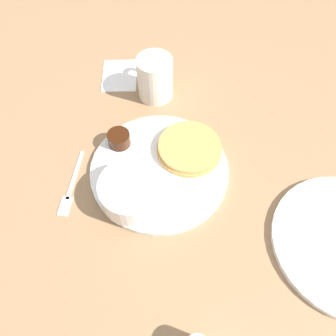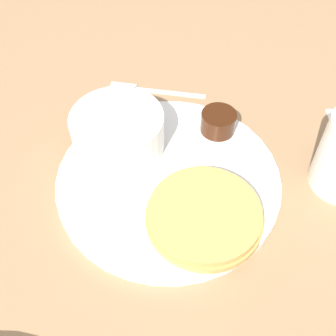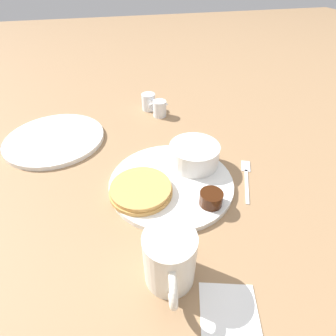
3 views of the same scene
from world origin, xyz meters
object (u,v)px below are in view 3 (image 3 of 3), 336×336
at_px(plate, 171,183).
at_px(creamer_pitcher_near, 159,108).
at_px(fork, 246,175).
at_px(coffee_mug, 170,260).
at_px(creamer_pitcher_far, 148,102).
at_px(bowl, 194,154).

bearing_deg(plate, creamer_pitcher_near, 172.29).
bearing_deg(fork, coffee_mug, -49.87).
relative_size(creamer_pitcher_far, fork, 0.44).
height_order(coffee_mug, fork, coffee_mug).
xyz_separation_m(coffee_mug, creamer_pitcher_far, (-0.57, 0.07, -0.02)).
distance_m(plate, creamer_pitcher_near, 0.32).
relative_size(coffee_mug, creamer_pitcher_near, 1.94).
distance_m(creamer_pitcher_near, fork, 0.35).
bearing_deg(creamer_pitcher_near, plate, -7.71).
bearing_deg(coffee_mug, fork, 130.13).
bearing_deg(bowl, fork, 61.39).
xyz_separation_m(bowl, creamer_pitcher_far, (-0.32, -0.05, -0.01)).
bearing_deg(plate, bowl, 125.18).
bearing_deg(creamer_pitcher_far, coffee_mug, -7.21).
height_order(creamer_pitcher_near, creamer_pitcher_far, creamer_pitcher_far).
bearing_deg(plate, creamer_pitcher_far, 177.26).
distance_m(creamer_pitcher_far, fork, 0.41).
xyz_separation_m(bowl, fork, (0.06, 0.11, -0.04)).
distance_m(bowl, fork, 0.13).
distance_m(coffee_mug, fork, 0.30).
xyz_separation_m(coffee_mug, fork, (-0.19, 0.23, -0.05)).
bearing_deg(creamer_pitcher_near, creamer_pitcher_far, -153.89).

